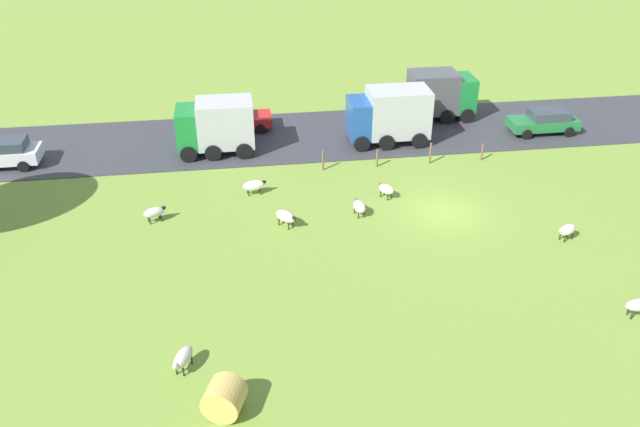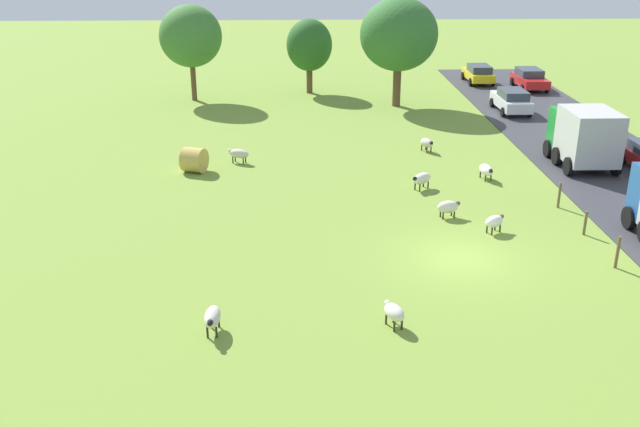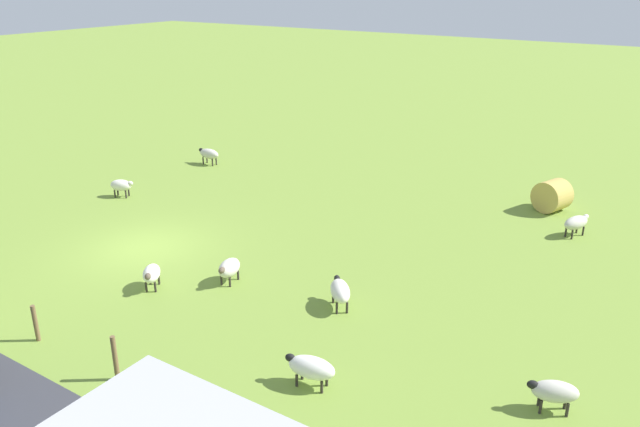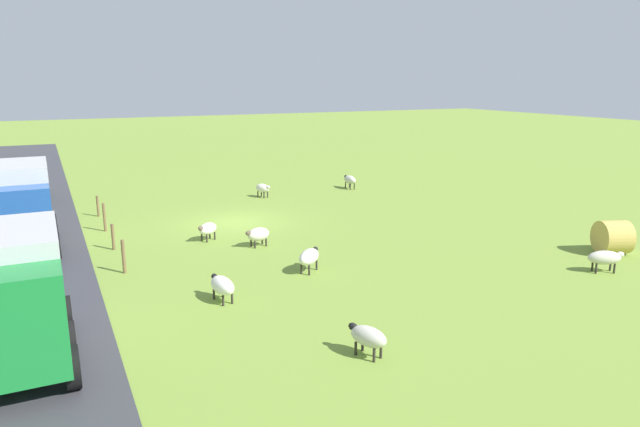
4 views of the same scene
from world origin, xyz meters
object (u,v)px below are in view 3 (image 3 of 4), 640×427
object	(u,v)px
sheep_0	(151,274)
sheep_7	(576,223)
sheep_6	(554,392)
sheep_3	(209,154)
sheep_4	(340,291)
sheep_5	(121,185)
sheep_2	(311,368)
sheep_1	(229,268)
hay_bale_0	(552,196)

from	to	relation	value
sheep_0	sheep_7	xyz separation A→B (m)	(-11.48, 10.06, 0.03)
sheep_6	sheep_7	world-z (taller)	sheep_7
sheep_3	sheep_4	bearing A→B (deg)	56.18
sheep_4	sheep_5	xyz separation A→B (m)	(-3.07, -13.02, -0.02)
sheep_0	sheep_4	world-z (taller)	sheep_4
sheep_3	sheep_7	world-z (taller)	sheep_3
sheep_0	sheep_6	size ratio (longest dim) A/B	0.88
sheep_2	sheep_4	xyz separation A→B (m)	(-3.54, -1.36, 0.04)
sheep_1	sheep_4	xyz separation A→B (m)	(-0.55, 3.76, 0.04)
sheep_0	sheep_2	xyz separation A→B (m)	(1.38, 6.86, 0.00)
sheep_1	sheep_0	bearing A→B (deg)	-47.28
sheep_0	sheep_4	bearing A→B (deg)	111.44
sheep_5	sheep_7	bearing A→B (deg)	109.60
sheep_3	sheep_1	bearing A→B (deg)	45.16
sheep_2	sheep_0	bearing A→B (deg)	-101.40
sheep_6	sheep_0	bearing A→B (deg)	-86.15
hay_bale_0	sheep_2	bearing A→B (deg)	-6.64
sheep_4	sheep_7	bearing A→B (deg)	153.95
sheep_3	sheep_6	world-z (taller)	sheep_3
sheep_1	sheep_7	xyz separation A→B (m)	(-9.87, 8.31, 0.03)
sheep_3	sheep_6	xyz separation A→B (m)	(10.20, 19.58, -0.04)
sheep_1	hay_bale_0	world-z (taller)	hay_bale_0
sheep_0	hay_bale_0	bearing A→B (deg)	147.85
sheep_3	sheep_2	bearing A→B (deg)	49.62
sheep_5	sheep_4	bearing A→B (deg)	76.75
sheep_5	sheep_6	xyz separation A→B (m)	(4.42, 19.40, -0.01)
sheep_1	sheep_5	world-z (taller)	same
sheep_5	sheep_1	bearing A→B (deg)	68.69
sheep_2	hay_bale_0	size ratio (longest dim) A/B	1.01
sheep_5	sheep_6	distance (m)	19.90
sheep_0	sheep_4	distance (m)	5.91
sheep_4	sheep_6	xyz separation A→B (m)	(1.36, 6.39, -0.03)
sheep_6	sheep_7	bearing A→B (deg)	-170.27
sheep_3	hay_bale_0	xyz separation A→B (m)	(-2.72, 16.31, 0.09)
sheep_3	sheep_5	xyz separation A→B (m)	(5.77, 0.18, -0.03)
sheep_1	hay_bale_0	size ratio (longest dim) A/B	0.86
sheep_0	sheep_5	xyz separation A→B (m)	(-5.23, -7.52, 0.02)
sheep_1	sheep_2	bearing A→B (deg)	59.66
sheep_0	sheep_6	world-z (taller)	sheep_6
sheep_2	sheep_6	world-z (taller)	sheep_2
sheep_3	hay_bale_0	distance (m)	16.54
sheep_5	sheep_7	size ratio (longest dim) A/B	0.84
sheep_1	sheep_7	world-z (taller)	sheep_7
sheep_1	hay_bale_0	distance (m)	13.92
sheep_7	hay_bale_0	bearing A→B (deg)	-147.19
sheep_0	sheep_7	size ratio (longest dim) A/B	0.80
sheep_0	hay_bale_0	distance (m)	16.20
sheep_3	sheep_7	distance (m)	17.76
sheep_1	hay_bale_0	bearing A→B (deg)	150.40
sheep_3	sheep_5	size ratio (longest dim) A/B	1.16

